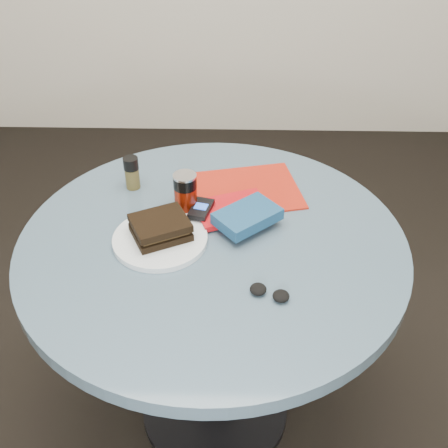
{
  "coord_description": "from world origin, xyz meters",
  "views": [
    {
      "loc": [
        0.06,
        -1.12,
        1.66
      ],
      "look_at": [
        0.03,
        0.0,
        0.8
      ],
      "focal_mm": 45.0,
      "sensor_mm": 36.0,
      "label": 1
    }
  ],
  "objects_px": {
    "sandwich": "(160,227)",
    "novel": "(247,216)",
    "soda_can": "(186,193)",
    "mp3_player": "(201,209)",
    "plate": "(160,239)",
    "red_book": "(232,209)",
    "table": "(213,285)",
    "headphones": "(269,293)",
    "pepper_grinder": "(132,173)",
    "magazine": "(242,191)"
  },
  "relations": [
    {
      "from": "sandwich",
      "to": "red_book",
      "type": "relative_size",
      "value": 0.89
    },
    {
      "from": "red_book",
      "to": "headphones",
      "type": "bearing_deg",
      "value": -94.75
    },
    {
      "from": "mp3_player",
      "to": "table",
      "type": "bearing_deg",
      "value": -70.18
    },
    {
      "from": "sandwich",
      "to": "plate",
      "type": "bearing_deg",
      "value": -101.57
    },
    {
      "from": "pepper_grinder",
      "to": "novel",
      "type": "distance_m",
      "value": 0.38
    },
    {
      "from": "pepper_grinder",
      "to": "novel",
      "type": "height_order",
      "value": "pepper_grinder"
    },
    {
      "from": "sandwich",
      "to": "red_book",
      "type": "height_order",
      "value": "sandwich"
    },
    {
      "from": "novel",
      "to": "magazine",
      "type": "bearing_deg",
      "value": 54.08
    },
    {
      "from": "table",
      "to": "magazine",
      "type": "bearing_deg",
      "value": 70.5
    },
    {
      "from": "magazine",
      "to": "mp3_player",
      "type": "bearing_deg",
      "value": -143.81
    },
    {
      "from": "novel",
      "to": "plate",
      "type": "bearing_deg",
      "value": 156.05
    },
    {
      "from": "pepper_grinder",
      "to": "headphones",
      "type": "distance_m",
      "value": 0.58
    },
    {
      "from": "table",
      "to": "plate",
      "type": "bearing_deg",
      "value": -174.31
    },
    {
      "from": "magazine",
      "to": "sandwich",
      "type": "bearing_deg",
      "value": -145.6
    },
    {
      "from": "red_book",
      "to": "headphones",
      "type": "distance_m",
      "value": 0.33
    },
    {
      "from": "plate",
      "to": "mp3_player",
      "type": "height_order",
      "value": "mp3_player"
    },
    {
      "from": "pepper_grinder",
      "to": "magazine",
      "type": "distance_m",
      "value": 0.32
    },
    {
      "from": "table",
      "to": "mp3_player",
      "type": "height_order",
      "value": "mp3_player"
    },
    {
      "from": "table",
      "to": "pepper_grinder",
      "type": "relative_size",
      "value": 10.21
    },
    {
      "from": "plate",
      "to": "sandwich",
      "type": "height_order",
      "value": "sandwich"
    },
    {
      "from": "table",
      "to": "soda_can",
      "type": "bearing_deg",
      "value": 122.4
    },
    {
      "from": "magazine",
      "to": "red_book",
      "type": "distance_m",
      "value": 0.11
    },
    {
      "from": "red_book",
      "to": "headphones",
      "type": "relative_size",
      "value": 1.91
    },
    {
      "from": "pepper_grinder",
      "to": "mp3_player",
      "type": "xyz_separation_m",
      "value": [
        0.21,
        -0.14,
        -0.02
      ]
    },
    {
      "from": "sandwich",
      "to": "pepper_grinder",
      "type": "bearing_deg",
      "value": 114.39
    },
    {
      "from": "pepper_grinder",
      "to": "red_book",
      "type": "distance_m",
      "value": 0.31
    },
    {
      "from": "table",
      "to": "novel",
      "type": "relative_size",
      "value": 6.15
    },
    {
      "from": "soda_can",
      "to": "mp3_player",
      "type": "height_order",
      "value": "soda_can"
    },
    {
      "from": "soda_can",
      "to": "pepper_grinder",
      "type": "distance_m",
      "value": 0.2
    },
    {
      "from": "soda_can",
      "to": "headphones",
      "type": "xyz_separation_m",
      "value": [
        0.21,
        -0.32,
        -0.05
      ]
    },
    {
      "from": "table",
      "to": "headphones",
      "type": "bearing_deg",
      "value": -55.59
    },
    {
      "from": "plate",
      "to": "red_book",
      "type": "distance_m",
      "value": 0.22
    },
    {
      "from": "headphones",
      "to": "sandwich",
      "type": "bearing_deg",
      "value": 143.75
    },
    {
      "from": "novel",
      "to": "mp3_player",
      "type": "distance_m",
      "value": 0.13
    },
    {
      "from": "table",
      "to": "soda_can",
      "type": "height_order",
      "value": "soda_can"
    },
    {
      "from": "headphones",
      "to": "pepper_grinder",
      "type": "bearing_deg",
      "value": 130.87
    },
    {
      "from": "table",
      "to": "soda_can",
      "type": "xyz_separation_m",
      "value": [
        -0.08,
        0.12,
        0.22
      ]
    },
    {
      "from": "plate",
      "to": "mp3_player",
      "type": "bearing_deg",
      "value": 46.77
    },
    {
      "from": "sandwich",
      "to": "novel",
      "type": "bearing_deg",
      "value": 13.95
    },
    {
      "from": "magazine",
      "to": "red_book",
      "type": "relative_size",
      "value": 1.65
    },
    {
      "from": "plate",
      "to": "red_book",
      "type": "relative_size",
      "value": 1.25
    },
    {
      "from": "novel",
      "to": "mp3_player",
      "type": "bearing_deg",
      "value": 121.12
    },
    {
      "from": "mp3_player",
      "to": "headphones",
      "type": "xyz_separation_m",
      "value": [
        0.17,
        -0.29,
        -0.02
      ]
    },
    {
      "from": "table",
      "to": "pepper_grinder",
      "type": "distance_m",
      "value": 0.4
    },
    {
      "from": "soda_can",
      "to": "pepper_grinder",
      "type": "xyz_separation_m",
      "value": [
        -0.16,
        0.11,
        -0.01
      ]
    },
    {
      "from": "headphones",
      "to": "mp3_player",
      "type": "bearing_deg",
      "value": 120.24
    },
    {
      "from": "soda_can",
      "to": "headphones",
      "type": "height_order",
      "value": "soda_can"
    },
    {
      "from": "table",
      "to": "pepper_grinder",
      "type": "xyz_separation_m",
      "value": [
        -0.24,
        0.23,
        0.21
      ]
    },
    {
      "from": "headphones",
      "to": "table",
      "type": "bearing_deg",
      "value": 124.41
    },
    {
      "from": "pepper_grinder",
      "to": "magazine",
      "type": "height_order",
      "value": "pepper_grinder"
    }
  ]
}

